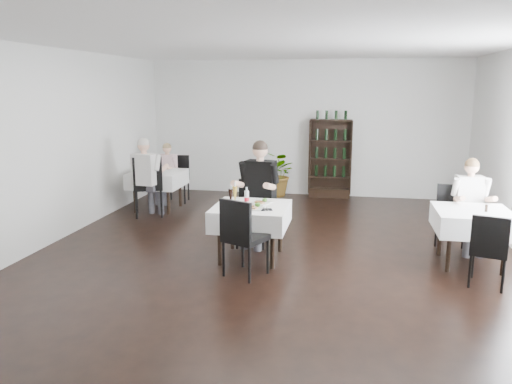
% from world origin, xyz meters
% --- Properties ---
extents(room_shell, '(9.00, 9.00, 9.00)m').
position_xyz_m(room_shell, '(0.00, 0.00, 1.50)').
color(room_shell, black).
rests_on(room_shell, ground).
extents(wine_shelf, '(0.90, 0.28, 1.75)m').
position_xyz_m(wine_shelf, '(0.60, 4.31, 0.85)').
color(wine_shelf, black).
rests_on(wine_shelf, ground).
extents(main_table, '(1.03, 1.03, 0.77)m').
position_xyz_m(main_table, '(-0.30, 0.00, 0.62)').
color(main_table, black).
rests_on(main_table, ground).
extents(left_table, '(0.98, 0.98, 0.77)m').
position_xyz_m(left_table, '(-2.70, 2.50, 0.62)').
color(left_table, black).
rests_on(left_table, ground).
extents(right_table, '(0.98, 0.98, 0.77)m').
position_xyz_m(right_table, '(2.70, 0.30, 0.62)').
color(right_table, black).
rests_on(right_table, ground).
extents(potted_tree, '(1.15, 1.09, 1.01)m').
position_xyz_m(potted_tree, '(-0.54, 4.20, 0.51)').
color(potted_tree, '#20541D').
rests_on(potted_tree, ground).
extents(main_chair_far, '(0.49, 0.49, 1.00)m').
position_xyz_m(main_chair_far, '(-0.41, 0.67, 0.57)').
color(main_chair_far, black).
rests_on(main_chair_far, ground).
extents(main_chair_near, '(0.62, 0.63, 1.03)m').
position_xyz_m(main_chair_near, '(-0.27, -0.73, 0.59)').
color(main_chair_near, black).
rests_on(main_chair_near, ground).
extents(left_chair_far, '(0.49, 0.50, 0.98)m').
position_xyz_m(left_chair_far, '(-2.56, 3.30, 0.56)').
color(left_chair_far, black).
rests_on(left_chair_far, ground).
extents(left_chair_near, '(0.69, 0.70, 1.15)m').
position_xyz_m(left_chair_near, '(-2.66, 1.93, 0.66)').
color(left_chair_near, black).
rests_on(left_chair_near, ground).
extents(right_chair_far, '(0.47, 0.48, 0.98)m').
position_xyz_m(right_chair_far, '(2.56, 0.93, 0.56)').
color(right_chair_far, black).
rests_on(right_chair_far, ground).
extents(right_chair_near, '(0.53, 0.53, 0.92)m').
position_xyz_m(right_chair_near, '(2.72, -0.51, 0.52)').
color(right_chair_near, black).
rests_on(right_chair_near, ground).
extents(diner_main, '(0.66, 0.68, 1.61)m').
position_xyz_m(diner_main, '(-0.32, 0.66, 0.94)').
color(diner_main, '#3F3F46').
rests_on(diner_main, ground).
extents(diner_left_far, '(0.52, 0.54, 1.27)m').
position_xyz_m(diner_left_far, '(-2.74, 3.09, 0.73)').
color(diner_left_far, '#3F3F46').
rests_on(diner_left_far, ground).
extents(diner_left_near, '(0.60, 0.61, 1.50)m').
position_xyz_m(diner_left_near, '(-2.65, 1.88, 0.87)').
color(diner_left_near, '#3F3F46').
rests_on(diner_left_near, ground).
extents(diner_right_far, '(0.55, 0.57, 1.39)m').
position_xyz_m(diner_right_far, '(2.79, 0.90, 0.81)').
color(diner_right_far, '#3F3F46').
rests_on(diner_right_far, ground).
extents(plate_far, '(0.32, 0.32, 0.07)m').
position_xyz_m(plate_far, '(-0.18, 0.15, 0.79)').
color(plate_far, white).
rests_on(plate_far, main_table).
extents(plate_near, '(0.27, 0.27, 0.08)m').
position_xyz_m(plate_near, '(-0.23, -0.18, 0.79)').
color(plate_near, white).
rests_on(plate_near, main_table).
extents(pilsner_dark, '(0.07, 0.07, 0.29)m').
position_xyz_m(pilsner_dark, '(-0.58, -0.04, 0.89)').
color(pilsner_dark, black).
rests_on(pilsner_dark, main_table).
extents(pilsner_lager, '(0.07, 0.07, 0.31)m').
position_xyz_m(pilsner_lager, '(-0.55, 0.09, 0.90)').
color(pilsner_lager, gold).
rests_on(pilsner_lager, main_table).
extents(coke_bottle, '(0.07, 0.07, 0.26)m').
position_xyz_m(coke_bottle, '(-0.36, -0.00, 0.88)').
color(coke_bottle, silver).
rests_on(coke_bottle, main_table).
extents(napkin_cutlery, '(0.20, 0.18, 0.02)m').
position_xyz_m(napkin_cutlery, '(-0.05, -0.20, 0.78)').
color(napkin_cutlery, black).
rests_on(napkin_cutlery, main_table).
extents(pepper_mill, '(0.05, 0.05, 0.09)m').
position_xyz_m(pepper_mill, '(2.85, 0.25, 0.82)').
color(pepper_mill, black).
rests_on(pepper_mill, right_table).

